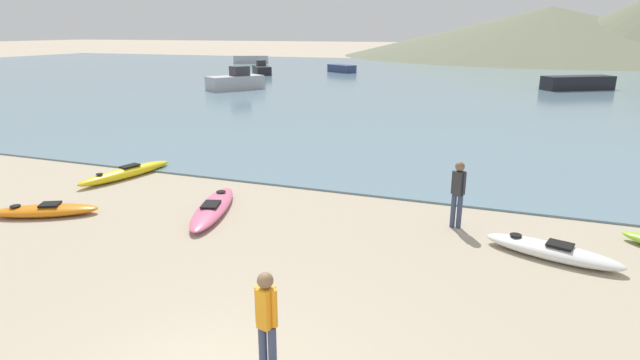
{
  "coord_description": "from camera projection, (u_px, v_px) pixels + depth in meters",
  "views": [
    {
      "loc": [
        3.1,
        -4.37,
        4.65
      ],
      "look_at": [
        -1.64,
        8.55,
        0.5
      ],
      "focal_mm": 28.0,
      "sensor_mm": 36.0,
      "label": 1
    }
  ],
  "objects": [
    {
      "name": "kayak_on_sand_2",
      "position": [
        213.0,
        208.0,
        13.2
      ],
      "size": [
        1.73,
        3.46,
        0.31
      ],
      "color": "#E5668C",
      "rests_on": "ground_plane"
    },
    {
      "name": "moored_boat_0",
      "position": [
        236.0,
        81.0,
        39.99
      ],
      "size": [
        3.99,
        4.67,
        1.82
      ],
      "color": "#B2B2B7",
      "rests_on": "bay_water"
    },
    {
      "name": "person_near_waterline",
      "position": [
        458.0,
        190.0,
        11.97
      ],
      "size": [
        0.34,
        0.28,
        1.66
      ],
      "color": "#384260",
      "rests_on": "ground_plane"
    },
    {
      "name": "moored_boat_1",
      "position": [
        342.0,
        68.0,
        56.25
      ],
      "size": [
        3.7,
        3.1,
        0.83
      ],
      "color": "navy",
      "rests_on": "bay_water"
    },
    {
      "name": "kayak_on_sand_1",
      "position": [
        552.0,
        251.0,
        10.55
      ],
      "size": [
        2.87,
        1.49,
        0.37
      ],
      "color": "white",
      "rests_on": "ground_plane"
    },
    {
      "name": "bay_water",
      "position": [
        469.0,
        82.0,
        45.86
      ],
      "size": [
        160.0,
        70.0,
        0.06
      ],
      "primitive_type": "cube",
      "color": "slate",
      "rests_on": "ground_plane"
    },
    {
      "name": "kayak_on_sand_0",
      "position": [
        46.0,
        210.0,
        12.98
      ],
      "size": [
        2.67,
        1.84,
        0.33
      ],
      "color": "orange",
      "rests_on": "ground_plane"
    },
    {
      "name": "moored_boat_3",
      "position": [
        251.0,
        59.0,
        71.84
      ],
      "size": [
        5.08,
        3.21,
        1.07
      ],
      "color": "#B2B2B7",
      "rests_on": "bay_water"
    },
    {
      "name": "far_hill_left",
      "position": [
        549.0,
        31.0,
        91.57
      ],
      "size": [
        75.05,
        75.05,
        8.78
      ],
      "primitive_type": "cone",
      "color": "#6B7056",
      "rests_on": "ground_plane"
    },
    {
      "name": "kayak_on_sand_3",
      "position": [
        126.0,
        173.0,
        16.31
      ],
      "size": [
        1.39,
        3.44,
        0.39
      ],
      "color": "yellow",
      "rests_on": "ground_plane"
    },
    {
      "name": "moored_boat_2",
      "position": [
        578.0,
        83.0,
        39.8
      ],
      "size": [
        5.7,
        4.39,
        1.08
      ],
      "color": "black",
      "rests_on": "bay_water"
    },
    {
      "name": "person_near_foreground",
      "position": [
        267.0,
        319.0,
        6.7
      ],
      "size": [
        0.33,
        0.26,
        1.61
      ],
      "color": "#384260",
      "rests_on": "ground_plane"
    },
    {
      "name": "moored_boat_4",
      "position": [
        262.0,
        69.0,
        53.76
      ],
      "size": [
        3.52,
        4.13,
        1.48
      ],
      "color": "black",
      "rests_on": "bay_water"
    }
  ]
}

